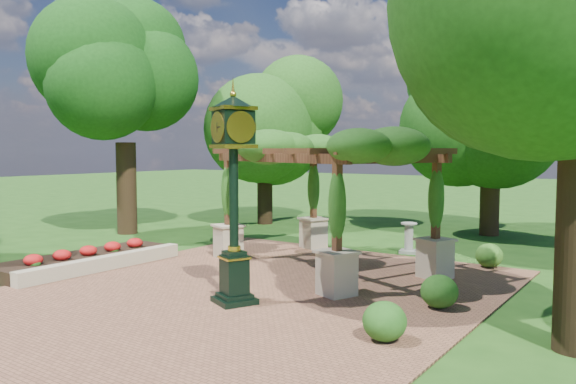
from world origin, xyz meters
The scene contains 13 objects.
ground centered at (0.00, 0.00, 0.00)m, with size 120.00×120.00×0.00m, color #1E4714.
brick_plaza centered at (0.00, 1.00, 0.02)m, with size 10.00×12.00×0.04m, color brown.
border_wall centered at (-4.60, 0.50, 0.20)m, with size 0.35×5.00×0.40m, color #C6B793.
flower_bed centered at (-5.50, 0.50, 0.18)m, with size 1.50×5.00×0.36m, color red.
pedestal_clock centered at (0.39, -0.01, 2.63)m, with size 1.14×1.14×4.39m.
pergola centered at (-0.02, 4.19, 3.12)m, with size 7.00×5.72×3.80m.
sundial centered at (1.02, 7.66, 0.42)m, with size 0.65×0.65×0.96m.
shrub_front centered at (3.98, -0.36, 0.38)m, with size 0.74×0.74×0.67m, color #205117.
shrub_mid centered at (4.04, 2.08, 0.38)m, with size 0.75×0.75×0.68m, color #214F16.
shrub_back centered at (3.75, 6.72, 0.37)m, with size 0.73×0.73×0.65m, color #2F601B.
tree_west_near centered at (-9.61, 5.31, 6.24)m, with size 4.40×4.40×9.11m.
tree_west_far centered at (-7.01, 10.71, 4.88)m, with size 4.41×4.41×7.10m.
tree_north centered at (2.03, 12.96, 5.01)m, with size 4.67×4.67×7.29m.
Camera 1 is at (7.94, -8.81, 3.23)m, focal length 35.00 mm.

